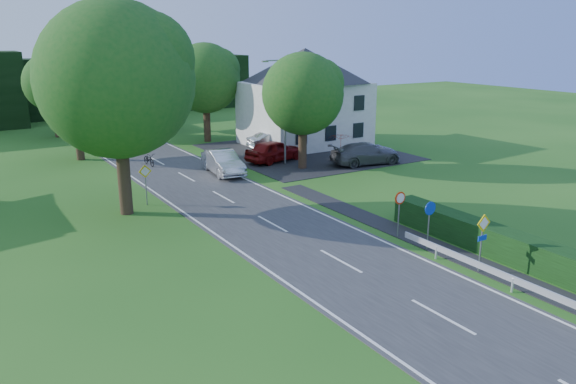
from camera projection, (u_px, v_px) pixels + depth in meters
road at (254, 214)px, 31.46m from camera, size 7.00×80.00×0.04m
parking_pad at (304, 152)px, 48.19m from camera, size 14.00×16.00×0.04m
line_edge_left at (201, 224)px, 29.80m from camera, size 0.12×80.00×0.01m
line_edge_right at (303, 205)px, 33.11m from camera, size 0.12×80.00×0.01m
line_centre at (254, 214)px, 31.45m from camera, size 0.12×80.00×0.01m
tree_main at (119, 110)px, 30.10m from camera, size 9.40×9.40×11.64m
tree_left_far at (76, 106)px, 44.09m from camera, size 7.00×7.00×8.58m
tree_right_far at (206, 93)px, 51.77m from camera, size 7.40×7.40×9.09m
tree_left_back at (54, 96)px, 54.22m from camera, size 6.60×6.60×8.07m
tree_right_back at (166, 94)px, 58.00m from camera, size 6.20×6.20×7.56m
tree_right_mid at (303, 111)px, 41.17m from camera, size 7.00×7.00×8.58m
treeline_right at (137, 85)px, 72.16m from camera, size 30.00×5.00×7.00m
house_white at (305, 96)px, 50.47m from camera, size 10.60×8.40×8.60m
streetlight at (283, 107)px, 42.53m from camera, size 2.03×0.18×8.00m
sign_priority_right at (483, 232)px, 23.35m from camera, size 0.78×0.09×2.59m
sign_roundabout at (429, 216)px, 25.84m from camera, size 0.64×0.08×2.37m
sign_speed_limit at (400, 203)px, 27.44m from camera, size 0.64×0.11×2.37m
sign_priority_left at (145, 177)px, 32.78m from camera, size 0.78×0.09×2.44m
moving_car at (223, 162)px, 40.34m from camera, size 2.32×5.26×1.68m
motorcycle at (149, 159)px, 42.98m from camera, size 0.76×1.87×0.96m
parked_car_red at (274, 151)px, 44.30m from camera, size 5.31×3.02×1.70m
parked_car_silver_a at (278, 141)px, 48.15m from camera, size 5.44×2.56×1.72m
parked_car_grey at (366, 154)px, 43.35m from camera, size 5.93×3.13×1.64m
parked_car_silver_b at (369, 150)px, 45.42m from camera, size 4.90×2.71×1.30m
parasol at (341, 145)px, 45.70m from camera, size 2.27×2.31×1.95m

